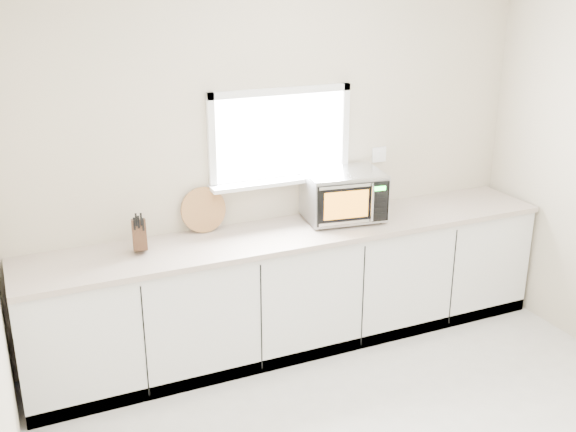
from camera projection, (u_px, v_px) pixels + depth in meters
back_wall at (280, 160)px, 4.96m from camera, size 4.00×0.17×2.70m
cabinets at (296, 290)px, 5.01m from camera, size 3.92×0.60×0.88m
countertop at (297, 233)px, 4.85m from camera, size 3.92×0.64×0.04m
microwave at (343, 195)px, 5.00m from camera, size 0.62×0.53×0.37m
knife_block at (139, 234)px, 4.43m from camera, size 0.12×0.21×0.28m
cutting_board at (203, 210)px, 4.77m from camera, size 0.33×0.08×0.32m
coffee_grinder at (355, 197)px, 5.19m from camera, size 0.17×0.17×0.23m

